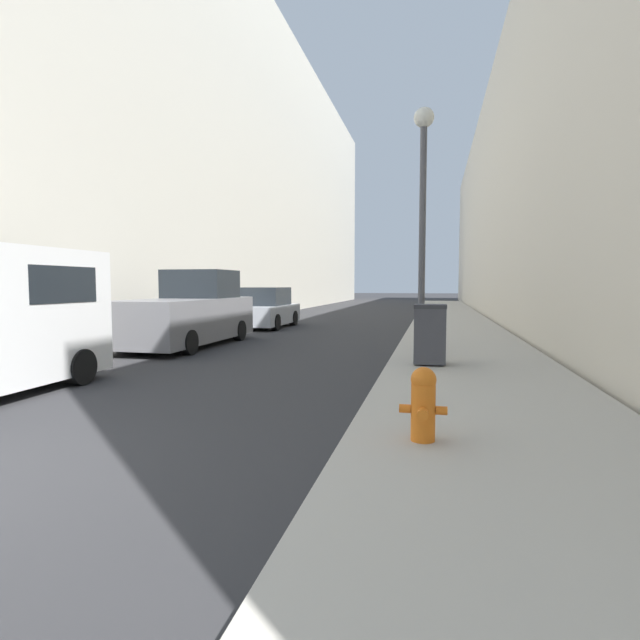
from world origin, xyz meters
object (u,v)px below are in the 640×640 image
at_px(fire_hydrant, 423,402).
at_px(parked_sedan_near, 265,309).
at_px(pickup_truck, 189,314).
at_px(trash_bin, 430,334).
at_px(lamppost, 423,199).

distance_m(fire_hydrant, parked_sedan_near, 15.89).
height_order(fire_hydrant, pickup_truck, pickup_truck).
bearing_deg(trash_bin, pickup_truck, 156.67).
xyz_separation_m(trash_bin, parked_sedan_near, (-6.78, 9.27, -0.03)).
bearing_deg(fire_hydrant, trash_bin, 89.79).
relative_size(fire_hydrant, lamppost, 0.13).
height_order(fire_hydrant, trash_bin, trash_bin).
bearing_deg(lamppost, pickup_truck, 175.87).
distance_m(trash_bin, lamppost, 4.01).
bearing_deg(lamppost, parked_sedan_near, 133.95).
relative_size(trash_bin, parked_sedan_near, 0.29).
bearing_deg(fire_hydrant, pickup_truck, 130.42).
bearing_deg(lamppost, fire_hydrant, -88.29).
relative_size(trash_bin, pickup_truck, 0.23).
xyz_separation_m(lamppost, parked_sedan_near, (-6.53, 6.78, -3.16)).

